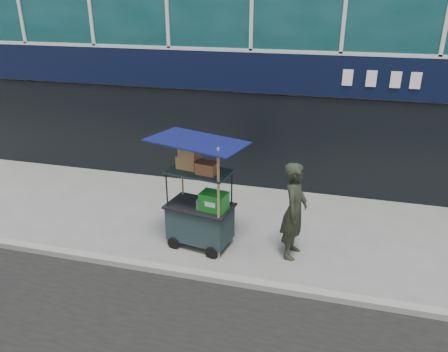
# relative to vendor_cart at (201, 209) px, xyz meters

# --- Properties ---
(ground) EXTENTS (80.00, 80.00, 0.00)m
(ground) POSITION_rel_vendor_cart_xyz_m (0.30, -0.86, -0.79)
(ground) COLOR slate
(ground) RESTS_ON ground
(curb) EXTENTS (80.00, 0.18, 0.12)m
(curb) POSITION_rel_vendor_cart_xyz_m (0.30, -1.06, -0.73)
(curb) COLOR gray
(curb) RESTS_ON ground
(vendor_cart) EXTENTS (1.83, 1.44, 2.25)m
(vendor_cart) POSITION_rel_vendor_cart_xyz_m (0.00, 0.00, 0.00)
(vendor_cart) COLOR #18282A
(vendor_cart) RESTS_ON ground
(vendor_man) EXTENTS (0.54, 0.74, 1.87)m
(vendor_man) POSITION_rel_vendor_cart_xyz_m (1.78, 0.11, 0.15)
(vendor_man) COLOR black
(vendor_man) RESTS_ON ground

